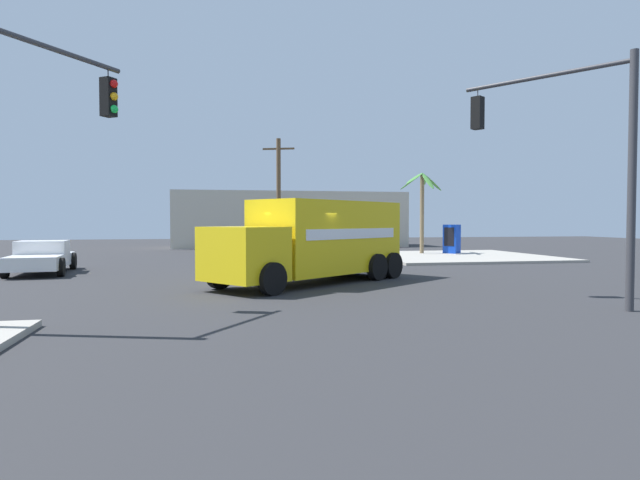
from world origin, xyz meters
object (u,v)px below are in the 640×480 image
object	(u,v)px
delivery_truck	(316,240)
pickup_white	(42,256)
traffic_light_secondary	(36,132)
palm_tree_far	(422,199)
traffic_light_primary	(574,146)
vending_machine_red	(452,239)
utility_pole	(279,194)

from	to	relation	value
delivery_truck	pickup_white	size ratio (longest dim) A/B	1.47
delivery_truck	traffic_light_secondary	distance (m)	10.17
palm_tree_far	delivery_truck	bearing A→B (deg)	-124.92
traffic_light_secondary	palm_tree_far	world-z (taller)	traffic_light_secondary
traffic_light_secondary	palm_tree_far	bearing A→B (deg)	50.14
palm_tree_far	traffic_light_primary	bearing A→B (deg)	-101.23
traffic_light_secondary	pickup_white	size ratio (longest dim) A/B	1.14
pickup_white	vending_machine_red	distance (m)	23.58
delivery_truck	palm_tree_far	world-z (taller)	palm_tree_far
traffic_light_secondary	vending_machine_red	world-z (taller)	traffic_light_secondary
pickup_white	utility_pole	xyz separation A→B (m)	(11.66, 12.11, 3.34)
pickup_white	utility_pole	size ratio (longest dim) A/B	0.68
utility_pole	delivery_truck	bearing A→B (deg)	-92.87
delivery_truck	vending_machine_red	bearing A→B (deg)	49.25
vending_machine_red	utility_pole	size ratio (longest dim) A/B	0.24
delivery_truck	traffic_light_primary	size ratio (longest dim) A/B	1.24
traffic_light_primary	pickup_white	xyz separation A→B (m)	(-16.41, 12.25, -3.48)
traffic_light_secondary	vending_machine_red	bearing A→B (deg)	46.52
traffic_light_secondary	palm_tree_far	distance (m)	26.58
vending_machine_red	traffic_light_primary	bearing A→B (deg)	-106.58
traffic_light_primary	vending_machine_red	size ratio (longest dim) A/B	3.46
traffic_light_primary	utility_pole	bearing A→B (deg)	101.03
vending_machine_red	palm_tree_far	xyz separation A→B (m)	(-1.88, 0.45, 2.54)
delivery_truck	vending_machine_red	xyz separation A→B (m)	(11.56, 13.41, -0.46)
vending_machine_red	utility_pole	xyz separation A→B (m)	(-10.66, 4.51, 3.00)
palm_tree_far	utility_pole	xyz separation A→B (m)	(-8.78, 4.06, 0.46)
pickup_white	vending_machine_red	bearing A→B (deg)	18.80
delivery_truck	utility_pole	world-z (taller)	utility_pole
palm_tree_far	utility_pole	world-z (taller)	utility_pole
pickup_white	palm_tree_far	distance (m)	22.16
delivery_truck	utility_pole	bearing A→B (deg)	87.13
traffic_light_secondary	vending_machine_red	xyz separation A→B (m)	(18.91, 19.94, -3.05)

